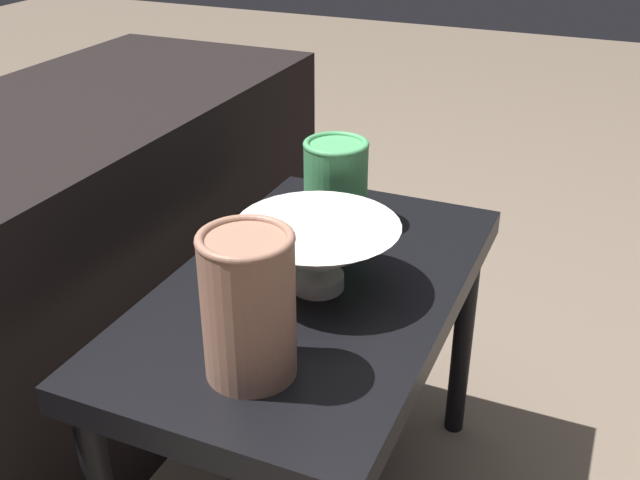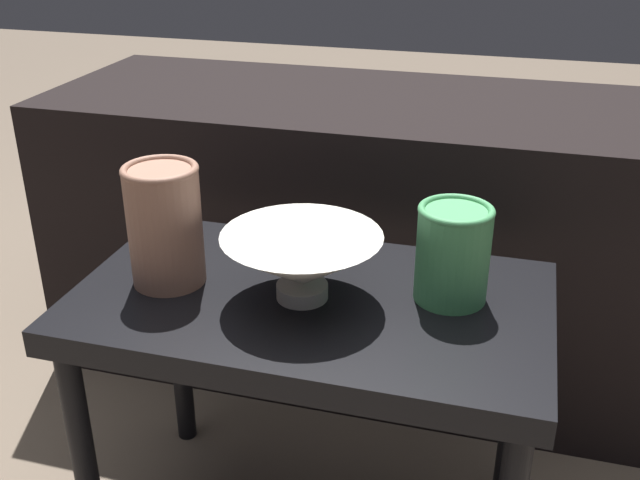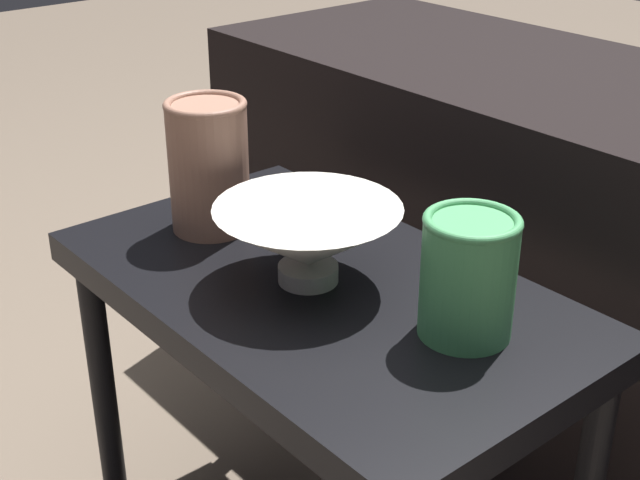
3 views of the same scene
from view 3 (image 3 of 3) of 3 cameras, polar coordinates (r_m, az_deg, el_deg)
table at (r=1.13m, az=0.01°, el=-5.22°), size 0.69×0.40×0.46m
couch_backdrop at (r=1.54m, az=16.01°, el=-1.29°), size 1.40×0.50×0.60m
bowl at (r=1.07m, az=-0.78°, el=0.15°), size 0.23×0.23×0.10m
vase_textured_left at (r=1.21m, az=-7.15°, el=4.85°), size 0.11×0.11×0.18m
vase_colorful_right at (r=0.97m, az=9.47°, el=-2.19°), size 0.11×0.11×0.14m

